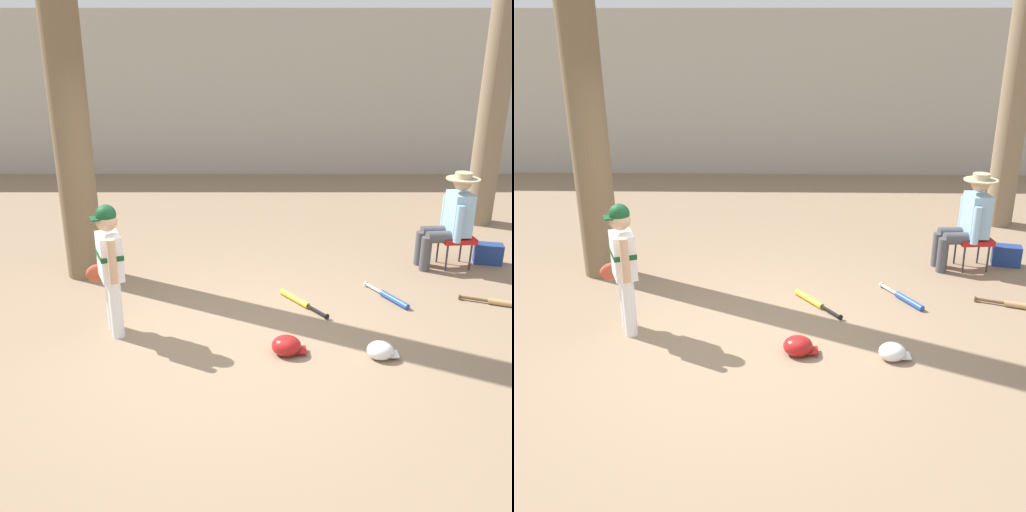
# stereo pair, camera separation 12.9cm
# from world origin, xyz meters

# --- Properties ---
(ground_plane) EXTENTS (60.00, 60.00, 0.00)m
(ground_plane) POSITION_xyz_m (0.00, 0.00, 0.00)
(ground_plane) COLOR #897056
(concrete_back_wall) EXTENTS (18.00, 0.36, 3.14)m
(concrete_back_wall) POSITION_xyz_m (0.00, 7.21, 1.57)
(concrete_back_wall) COLOR #ADA89E
(concrete_back_wall) RESTS_ON ground
(tree_near_player) EXTENTS (0.71, 0.71, 5.36)m
(tree_near_player) POSITION_xyz_m (-1.87, 1.78, 2.30)
(tree_near_player) COLOR brown
(tree_near_player) RESTS_ON ground
(tree_behind_spectator) EXTENTS (0.60, 0.60, 4.95)m
(tree_behind_spectator) POSITION_xyz_m (3.61, 3.83, 2.17)
(tree_behind_spectator) COLOR #7F6B51
(tree_behind_spectator) RESTS_ON ground
(young_ballplayer) EXTENTS (0.47, 0.55, 1.31)m
(young_ballplayer) POSITION_xyz_m (-1.19, 0.31, 0.74)
(young_ballplayer) COLOR white
(young_ballplayer) RESTS_ON ground
(folding_stool) EXTENTS (0.43, 0.43, 0.41)m
(folding_stool) POSITION_xyz_m (2.67, 2.03, 0.36)
(folding_stool) COLOR red
(folding_stool) RESTS_ON ground
(seated_spectator) EXTENTS (0.67, 0.54, 1.20)m
(seated_spectator) POSITION_xyz_m (2.57, 2.02, 0.64)
(seated_spectator) COLOR #47474C
(seated_spectator) RESTS_ON ground
(handbag_beside_stool) EXTENTS (0.37, 0.25, 0.26)m
(handbag_beside_stool) POSITION_xyz_m (3.14, 2.13, 0.13)
(handbag_beside_stool) COLOR navy
(handbag_beside_stool) RESTS_ON ground
(bat_yellow_trainer) EXTENTS (0.49, 0.66, 0.07)m
(bat_yellow_trainer) POSITION_xyz_m (0.66, 0.96, 0.03)
(bat_yellow_trainer) COLOR yellow
(bat_yellow_trainer) RESTS_ON ground
(bat_blue_youth) EXTENTS (0.39, 0.65, 0.07)m
(bat_blue_youth) POSITION_xyz_m (1.68, 1.02, 0.03)
(bat_blue_youth) COLOR #2347AD
(bat_blue_youth) RESTS_ON ground
(bat_wood_tan) EXTENTS (0.72, 0.33, 0.07)m
(bat_wood_tan) POSITION_xyz_m (2.87, 0.89, 0.03)
(bat_wood_tan) COLOR tan
(bat_wood_tan) RESTS_ON ground
(batting_helmet_red) EXTENTS (0.32, 0.25, 0.19)m
(batting_helmet_red) POSITION_xyz_m (0.48, -0.10, 0.08)
(batting_helmet_red) COLOR #A81919
(batting_helmet_red) RESTS_ON ground
(batting_helmet_white) EXTENTS (0.29, 0.22, 0.17)m
(batting_helmet_white) POSITION_xyz_m (1.33, -0.17, 0.07)
(batting_helmet_white) COLOR silver
(batting_helmet_white) RESTS_ON ground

